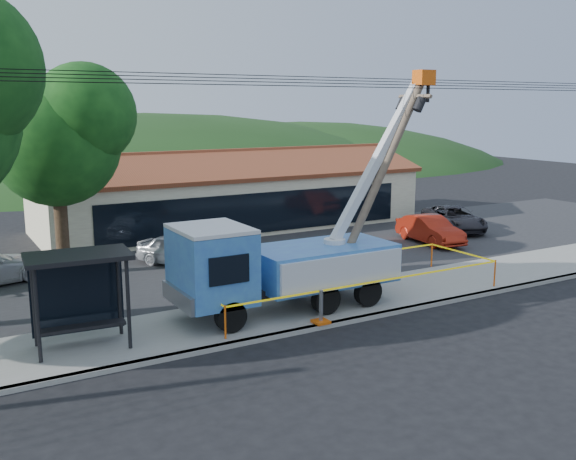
# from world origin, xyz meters

# --- Properties ---
(ground) EXTENTS (120.00, 120.00, 0.00)m
(ground) POSITION_xyz_m (0.00, 0.00, 0.00)
(ground) COLOR black
(ground) RESTS_ON ground
(curb) EXTENTS (60.00, 0.25, 0.15)m
(curb) POSITION_xyz_m (0.00, 2.10, 0.07)
(curb) COLOR gray
(curb) RESTS_ON ground
(sidewalk) EXTENTS (60.00, 4.00, 0.15)m
(sidewalk) POSITION_xyz_m (0.00, 4.00, 0.07)
(sidewalk) COLOR gray
(sidewalk) RESTS_ON ground
(parking_lot) EXTENTS (60.00, 12.00, 0.10)m
(parking_lot) POSITION_xyz_m (0.00, 12.00, 0.05)
(parking_lot) COLOR #28282B
(parking_lot) RESTS_ON ground
(strip_mall) EXTENTS (22.50, 8.53, 4.67)m
(strip_mall) POSITION_xyz_m (4.00, 19.98, 1.88)
(strip_mall) COLOR beige
(strip_mall) RESTS_ON ground
(tree_lot) EXTENTS (6.30, 5.60, 8.94)m
(tree_lot) POSITION_xyz_m (-7.00, 13.00, 6.21)
(tree_lot) COLOR #332316
(tree_lot) RESTS_ON ground
(hill_center) EXTENTS (89.60, 64.00, 32.00)m
(hill_center) POSITION_xyz_m (10.00, 55.00, 0.00)
(hill_center) COLOR #1B3A15
(hill_center) RESTS_ON ground
(hill_east) EXTENTS (72.80, 52.00, 26.00)m
(hill_east) POSITION_xyz_m (30.00, 55.00, 0.00)
(hill_east) COLOR #1B3A15
(hill_east) RESTS_ON ground
(utility_truck) EXTENTS (10.15, 4.31, 8.32)m
(utility_truck) POSITION_xyz_m (-1.47, 4.08, 1.85)
(utility_truck) COLOR black
(utility_truck) RESTS_ON ground
(leaning_pole) EXTENTS (4.53, 1.73, 8.20)m
(leaning_pole) POSITION_xyz_m (2.63, 3.91, 4.61)
(leaning_pole) COLOR brown
(leaning_pole) RESTS_ON ground
(bus_shelter) EXTENTS (3.07, 2.04, 2.83)m
(bus_shelter) POSITION_xyz_m (-8.23, 4.11, 2.24)
(bus_shelter) COLOR black
(bus_shelter) RESTS_ON ground
(caution_tape) EXTENTS (11.73, 3.67, 1.06)m
(caution_tape) POSITION_xyz_m (1.53, 4.27, 0.94)
(caution_tape) COLOR #EF5A0C
(caution_tape) RESTS_ON ground
(car_silver) EXTENTS (3.67, 4.28, 1.39)m
(car_silver) POSITION_xyz_m (-2.10, 12.16, 0.00)
(car_silver) COLOR silver
(car_silver) RESTS_ON ground
(car_red) EXTENTS (1.99, 4.48, 1.43)m
(car_red) POSITION_xyz_m (10.92, 10.09, 0.00)
(car_red) COLOR #A92110
(car_red) RESTS_ON ground
(car_dark) EXTENTS (3.84, 5.48, 1.39)m
(car_dark) POSITION_xyz_m (14.51, 12.03, 0.00)
(car_dark) COLOR black
(car_dark) RESTS_ON ground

